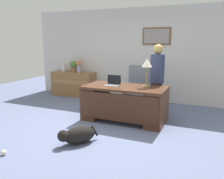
{
  "coord_description": "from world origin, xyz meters",
  "views": [
    {
      "loc": [
        2.05,
        -4.14,
        1.75
      ],
      "look_at": [
        0.11,
        0.3,
        0.75
      ],
      "focal_mm": 37.64,
      "sensor_mm": 36.0,
      "label": 1
    }
  ],
  "objects_px": {
    "dog_lying": "(77,135)",
    "vase_with_flowers": "(79,65)",
    "credenza": "(74,84)",
    "person_standing": "(157,80)",
    "desk_lamp": "(147,65)",
    "vase_empty": "(63,67)",
    "potted_plant": "(74,66)",
    "laptop": "(113,83)",
    "desk": "(124,102)",
    "armchair": "(138,91)",
    "dog_toy_ball": "(3,153)"
  },
  "relations": [
    {
      "from": "desk",
      "to": "desk_lamp",
      "type": "distance_m",
      "value": 0.96
    },
    {
      "from": "vase_with_flowers",
      "to": "armchair",
      "type": "bearing_deg",
      "value": -17.67
    },
    {
      "from": "desk",
      "to": "vase_empty",
      "type": "distance_m",
      "value": 3.26
    },
    {
      "from": "credenza",
      "to": "person_standing",
      "type": "xyz_separation_m",
      "value": [
        2.97,
        -1.06,
        0.48
      ]
    },
    {
      "from": "desk_lamp",
      "to": "vase_empty",
      "type": "distance_m",
      "value": 3.56
    },
    {
      "from": "armchair",
      "to": "vase_empty",
      "type": "bearing_deg",
      "value": 165.84
    },
    {
      "from": "vase_empty",
      "to": "desk_lamp",
      "type": "bearing_deg",
      "value": -25.21
    },
    {
      "from": "potted_plant",
      "to": "dog_toy_ball",
      "type": "distance_m",
      "value": 4.25
    },
    {
      "from": "armchair",
      "to": "vase_with_flowers",
      "type": "height_order",
      "value": "vase_with_flowers"
    },
    {
      "from": "desk",
      "to": "potted_plant",
      "type": "distance_m",
      "value": 2.94
    },
    {
      "from": "desk_lamp",
      "to": "vase_with_flowers",
      "type": "distance_m",
      "value": 3.05
    },
    {
      "from": "desk_lamp",
      "to": "dog_toy_ball",
      "type": "height_order",
      "value": "desk_lamp"
    },
    {
      "from": "desk",
      "to": "potted_plant",
      "type": "relative_size",
      "value": 5.03
    },
    {
      "from": "armchair",
      "to": "vase_empty",
      "type": "xyz_separation_m",
      "value": [
        -2.78,
        0.7,
        0.42
      ]
    },
    {
      "from": "desk_lamp",
      "to": "desk",
      "type": "bearing_deg",
      "value": -160.42
    },
    {
      "from": "vase_with_flowers",
      "to": "dog_toy_ball",
      "type": "xyz_separation_m",
      "value": [
        1.04,
        -3.97,
        -0.96
      ]
    },
    {
      "from": "desk",
      "to": "vase_empty",
      "type": "xyz_separation_m",
      "value": [
        -2.76,
        1.67,
        0.5
      ]
    },
    {
      "from": "desk",
      "to": "credenza",
      "type": "bearing_deg",
      "value": 145.07
    },
    {
      "from": "vase_with_flowers",
      "to": "vase_empty",
      "type": "relative_size",
      "value": 1.3
    },
    {
      "from": "desk",
      "to": "dog_lying",
      "type": "distance_m",
      "value": 1.51
    },
    {
      "from": "dog_toy_ball",
      "to": "armchair",
      "type": "bearing_deg",
      "value": 70.41
    },
    {
      "from": "armchair",
      "to": "vase_empty",
      "type": "relative_size",
      "value": 3.93
    },
    {
      "from": "person_standing",
      "to": "vase_empty",
      "type": "height_order",
      "value": "person_standing"
    },
    {
      "from": "laptop",
      "to": "desk_lamp",
      "type": "height_order",
      "value": "desk_lamp"
    },
    {
      "from": "vase_empty",
      "to": "potted_plant",
      "type": "distance_m",
      "value": 0.4
    },
    {
      "from": "credenza",
      "to": "desk_lamp",
      "type": "relative_size",
      "value": 2.35
    },
    {
      "from": "desk_lamp",
      "to": "potted_plant",
      "type": "bearing_deg",
      "value": 151.76
    },
    {
      "from": "potted_plant",
      "to": "dog_toy_ball",
      "type": "bearing_deg",
      "value": -72.93
    },
    {
      "from": "armchair",
      "to": "dog_toy_ball",
      "type": "bearing_deg",
      "value": -109.59
    },
    {
      "from": "desk",
      "to": "vase_empty",
      "type": "height_order",
      "value": "vase_empty"
    },
    {
      "from": "potted_plant",
      "to": "dog_toy_ball",
      "type": "relative_size",
      "value": 4.21
    },
    {
      "from": "dog_lying",
      "to": "dog_toy_ball",
      "type": "relative_size",
      "value": 7.59
    },
    {
      "from": "person_standing",
      "to": "dog_lying",
      "type": "xyz_separation_m",
      "value": [
        -0.89,
        -2.07,
        -0.71
      ]
    },
    {
      "from": "desk_lamp",
      "to": "vase_with_flowers",
      "type": "height_order",
      "value": "desk_lamp"
    },
    {
      "from": "armchair",
      "to": "potted_plant",
      "type": "height_order",
      "value": "same"
    },
    {
      "from": "potted_plant",
      "to": "armchair",
      "type": "bearing_deg",
      "value": -16.4
    },
    {
      "from": "desk",
      "to": "credenza",
      "type": "height_order",
      "value": "desk"
    },
    {
      "from": "dog_lying",
      "to": "desk_lamp",
      "type": "distance_m",
      "value": 2.1
    },
    {
      "from": "laptop",
      "to": "armchair",
      "type": "bearing_deg",
      "value": 72.13
    },
    {
      "from": "credenza",
      "to": "laptop",
      "type": "height_order",
      "value": "laptop"
    },
    {
      "from": "credenza",
      "to": "dog_lying",
      "type": "xyz_separation_m",
      "value": [
        2.08,
        -3.13,
        -0.23
      ]
    },
    {
      "from": "laptop",
      "to": "potted_plant",
      "type": "xyz_separation_m",
      "value": [
        -2.08,
        1.64,
        0.14
      ]
    },
    {
      "from": "desk",
      "to": "vase_with_flowers",
      "type": "bearing_deg",
      "value": 142.53
    },
    {
      "from": "credenza",
      "to": "potted_plant",
      "type": "relative_size",
      "value": 3.98
    },
    {
      "from": "credenza",
      "to": "person_standing",
      "type": "height_order",
      "value": "person_standing"
    },
    {
      "from": "dog_lying",
      "to": "vase_empty",
      "type": "distance_m",
      "value": 4.05
    },
    {
      "from": "dog_lying",
      "to": "vase_with_flowers",
      "type": "bearing_deg",
      "value": 120.89
    },
    {
      "from": "dog_lying",
      "to": "vase_with_flowers",
      "type": "height_order",
      "value": "vase_with_flowers"
    },
    {
      "from": "armchair",
      "to": "vase_with_flowers",
      "type": "bearing_deg",
      "value": 162.33
    },
    {
      "from": "desk",
      "to": "armchair",
      "type": "bearing_deg",
      "value": 88.88
    }
  ]
}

